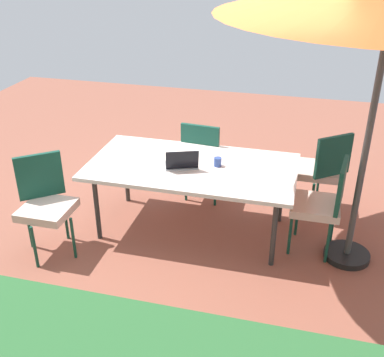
% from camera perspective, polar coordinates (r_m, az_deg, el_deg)
% --- Properties ---
extents(ground_plane, '(10.00, 10.00, 0.02)m').
position_cam_1_polar(ground_plane, '(5.14, -0.00, -6.16)').
color(ground_plane, '#935442').
extents(dining_table, '(2.08, 1.11, 0.76)m').
position_cam_1_polar(dining_table, '(4.78, -0.00, 1.12)').
color(dining_table, silver).
rests_on(dining_table, ground_plane).
extents(chair_northeast, '(0.58, 0.58, 0.98)m').
position_cam_1_polar(chair_northeast, '(4.75, -17.22, -2.59)').
color(chair_northeast, beige).
rests_on(chair_northeast, ground_plane).
extents(chair_west, '(0.49, 0.48, 0.98)m').
position_cam_1_polar(chair_west, '(4.70, 15.38, -2.68)').
color(chair_west, beige).
rests_on(chair_west, ground_plane).
extents(chair_southwest, '(0.58, 0.58, 0.98)m').
position_cam_1_polar(chair_southwest, '(5.37, 15.37, 1.25)').
color(chair_southwest, beige).
rests_on(chair_southwest, ground_plane).
extents(chair_south, '(0.47, 0.48, 0.98)m').
position_cam_1_polar(chair_south, '(5.46, 1.45, 2.72)').
color(chair_south, beige).
rests_on(chair_south, ground_plane).
extents(laptop, '(0.39, 0.34, 0.21)m').
position_cam_1_polar(laptop, '(4.68, -1.26, 1.83)').
color(laptop, gray).
rests_on(laptop, dining_table).
extents(cup, '(0.08, 0.08, 0.09)m').
position_cam_1_polar(cup, '(4.72, 3.10, 2.00)').
color(cup, '#334C99').
rests_on(cup, dining_table).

